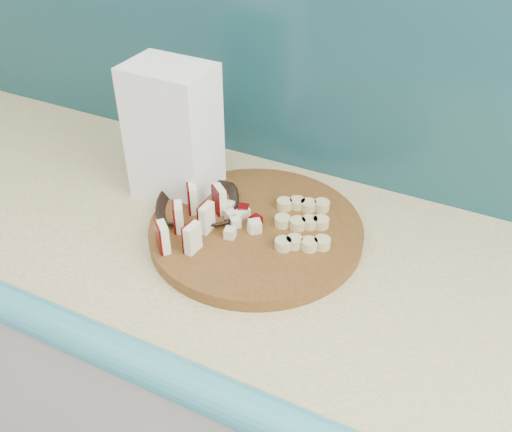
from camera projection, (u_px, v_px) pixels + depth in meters
The scene contains 9 objects.
kitchen_counter at pixel (170, 366), 1.35m from camera, with size 2.20×0.63×0.91m.
backsplash at pixel (219, 35), 1.14m from camera, with size 2.20×0.02×0.50m, color teal.
cutting_board at pixel (256, 230), 1.02m from camera, with size 0.38×0.38×0.02m, color #492A0F.
apple_wedges at pixel (192, 217), 0.98m from camera, with size 0.09×0.17×0.05m.
apple_chunks at pixel (243, 221), 1.00m from camera, with size 0.06×0.07×0.02m.
banana_slices at pixel (302, 223), 1.00m from camera, with size 0.14×0.16×0.02m.
brown_bowl at pixel (198, 209), 1.06m from camera, with size 0.15×0.15×0.04m, color black.
flour_bag at pixel (174, 134), 1.06m from camera, with size 0.15×0.11×0.26m, color white.
banana_peel at pixel (176, 149), 1.27m from camera, with size 0.19×0.16×0.01m.
Camera 1 is at (0.67, 0.81, 1.55)m, focal length 40.00 mm.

